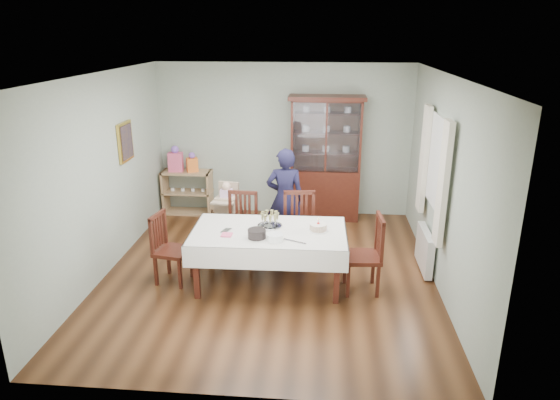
# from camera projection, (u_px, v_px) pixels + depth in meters

# --- Properties ---
(floor) EXTENTS (5.00, 5.00, 0.00)m
(floor) POSITION_uv_depth(u_px,v_px,m) (269.00, 273.00, 6.98)
(floor) COLOR #593319
(floor) RESTS_ON ground
(room_shell) EXTENTS (5.00, 5.00, 5.00)m
(room_shell) POSITION_uv_depth(u_px,v_px,m) (273.00, 145.00, 6.93)
(room_shell) COLOR #9EAA99
(room_shell) RESTS_ON floor
(dining_table) EXTENTS (2.02, 1.18, 0.76)m
(dining_table) POSITION_uv_depth(u_px,v_px,m) (269.00, 257.00, 6.57)
(dining_table) COLOR #401A10
(dining_table) RESTS_ON floor
(china_cabinet) EXTENTS (1.30, 0.48, 2.18)m
(china_cabinet) POSITION_uv_depth(u_px,v_px,m) (325.00, 157.00, 8.68)
(china_cabinet) COLOR #401A10
(china_cabinet) RESTS_ON floor
(sideboard) EXTENTS (0.90, 0.38, 0.80)m
(sideboard) POSITION_uv_depth(u_px,v_px,m) (188.00, 192.00, 9.14)
(sideboard) COLOR tan
(sideboard) RESTS_ON floor
(picture_frame) EXTENTS (0.04, 0.48, 0.58)m
(picture_frame) POSITION_uv_depth(u_px,v_px,m) (125.00, 142.00, 7.38)
(picture_frame) COLOR gold
(picture_frame) RESTS_ON room_shell
(window) EXTENTS (0.04, 1.02, 1.22)m
(window) POSITION_uv_depth(u_px,v_px,m) (438.00, 163.00, 6.58)
(window) COLOR white
(window) RESTS_ON room_shell
(curtain_left) EXTENTS (0.07, 0.30, 1.55)m
(curtain_left) POSITION_uv_depth(u_px,v_px,m) (443.00, 184.00, 6.03)
(curtain_left) COLOR silver
(curtain_left) RESTS_ON room_shell
(curtain_right) EXTENTS (0.07, 0.30, 1.55)m
(curtain_right) POSITION_uv_depth(u_px,v_px,m) (424.00, 159.00, 7.20)
(curtain_right) COLOR silver
(curtain_right) RESTS_ON room_shell
(radiator) EXTENTS (0.10, 0.80, 0.55)m
(radiator) POSITION_uv_depth(u_px,v_px,m) (425.00, 250.00, 6.99)
(radiator) COLOR white
(radiator) RESTS_ON floor
(chair_far_left) EXTENTS (0.49, 0.49, 1.01)m
(chair_far_left) POSITION_uv_depth(u_px,v_px,m) (241.00, 241.00, 7.26)
(chair_far_left) COLOR #401A10
(chair_far_left) RESTS_ON floor
(chair_far_right) EXTENTS (0.52, 0.52, 1.05)m
(chair_far_right) POSITION_uv_depth(u_px,v_px,m) (300.00, 244.00, 7.14)
(chair_far_right) COLOR #401A10
(chair_far_right) RESTS_ON floor
(chair_end_left) EXTENTS (0.50, 0.50, 0.95)m
(chair_end_left) POSITION_uv_depth(u_px,v_px,m) (172.00, 262.00, 6.67)
(chair_end_left) COLOR #401A10
(chair_end_left) RESTS_ON floor
(chair_end_right) EXTENTS (0.49, 0.49, 1.02)m
(chair_end_right) POSITION_uv_depth(u_px,v_px,m) (363.00, 269.00, 6.42)
(chair_end_right) COLOR #401A10
(chair_end_right) RESTS_ON floor
(woman) EXTENTS (0.59, 0.40, 1.57)m
(woman) POSITION_uv_depth(u_px,v_px,m) (285.00, 199.00, 7.59)
(woman) COLOR black
(woman) RESTS_ON floor
(high_chair) EXTENTS (0.50, 0.50, 0.99)m
(high_chair) POSITION_uv_depth(u_px,v_px,m) (227.00, 218.00, 7.92)
(high_chair) COLOR black
(high_chair) RESTS_ON floor
(champagne_tray) EXTENTS (0.33, 0.33, 0.20)m
(champagne_tray) POSITION_uv_depth(u_px,v_px,m) (270.00, 222.00, 6.56)
(champagne_tray) COLOR silver
(champagne_tray) RESTS_ON dining_table
(birthday_cake) EXTENTS (0.26, 0.26, 0.18)m
(birthday_cake) POSITION_uv_depth(u_px,v_px,m) (318.00, 227.00, 6.42)
(birthday_cake) COLOR white
(birthday_cake) RESTS_ON dining_table
(plate_stack_dark) EXTENTS (0.30, 0.30, 0.11)m
(plate_stack_dark) POSITION_uv_depth(u_px,v_px,m) (257.00, 234.00, 6.21)
(plate_stack_dark) COLOR black
(plate_stack_dark) RESTS_ON dining_table
(plate_stack_white) EXTENTS (0.25, 0.25, 0.09)m
(plate_stack_white) POSITION_uv_depth(u_px,v_px,m) (275.00, 237.00, 6.13)
(plate_stack_white) COLOR white
(plate_stack_white) RESTS_ON dining_table
(napkin_stack) EXTENTS (0.14, 0.14, 0.02)m
(napkin_stack) POSITION_uv_depth(u_px,v_px,m) (227.00, 235.00, 6.29)
(napkin_stack) COLOR #E7557C
(napkin_stack) RESTS_ON dining_table
(cutlery) EXTENTS (0.16, 0.19, 0.01)m
(cutlery) POSITION_uv_depth(u_px,v_px,m) (223.00, 230.00, 6.44)
(cutlery) COLOR silver
(cutlery) RESTS_ON dining_table
(cake_knife) EXTENTS (0.29, 0.15, 0.01)m
(cake_knife) POSITION_uv_depth(u_px,v_px,m) (295.00, 241.00, 6.10)
(cake_knife) COLOR silver
(cake_knife) RESTS_ON dining_table
(gift_bag_pink) EXTENTS (0.26, 0.18, 0.47)m
(gift_bag_pink) POSITION_uv_depth(u_px,v_px,m) (176.00, 160.00, 8.94)
(gift_bag_pink) COLOR #E7557C
(gift_bag_pink) RESTS_ON sideboard
(gift_bag_orange) EXTENTS (0.23, 0.20, 0.35)m
(gift_bag_orange) POSITION_uv_depth(u_px,v_px,m) (192.00, 163.00, 8.93)
(gift_bag_orange) COLOR orange
(gift_bag_orange) RESTS_ON sideboard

